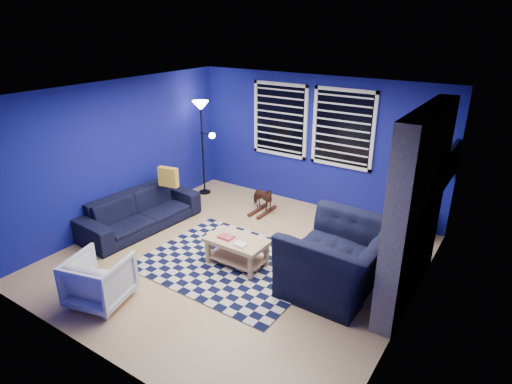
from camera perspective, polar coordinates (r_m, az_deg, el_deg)
floor at (r=6.66m, az=-2.33°, el=-8.81°), size 5.00×5.00×0.00m
ceiling at (r=5.78m, az=-2.72°, el=12.94°), size 5.00×5.00×0.00m
wall_back at (r=8.16m, az=7.86°, el=6.51°), size 5.00×0.00×5.00m
wall_left at (r=7.77m, az=-17.70°, el=4.85°), size 0.00×5.00×5.00m
wall_right at (r=5.17m, az=20.65°, el=-4.24°), size 0.00×5.00×5.00m
fireplace at (r=5.67m, az=20.43°, el=-2.47°), size 0.65×2.00×2.50m
window_left at (r=8.38m, az=3.20°, el=9.57°), size 1.17×0.06×1.42m
window_right at (r=7.83m, az=11.52°, el=8.25°), size 1.17×0.06×1.42m
tv at (r=6.98m, az=24.38°, el=3.28°), size 0.07×1.00×0.58m
rug at (r=6.53m, az=-3.32°, el=-9.41°), size 2.54×2.05×0.02m
sofa at (r=7.70m, az=-15.16°, el=-2.50°), size 2.19×0.99×0.62m
armchair_big at (r=5.85m, az=10.92°, el=-8.70°), size 1.45×1.27×0.93m
armchair_bent at (r=5.92m, az=-20.14°, el=-10.93°), size 0.86×0.87×0.65m
rocking_horse at (r=8.00m, az=0.83°, el=-0.80°), size 0.34×0.59×0.47m
coffee_table at (r=6.34m, az=-2.61°, el=-7.25°), size 0.91×0.53×0.45m
cabinet at (r=7.69m, az=19.55°, el=-3.47°), size 0.65×0.47×0.59m
floor_lamp at (r=8.62m, az=-7.22°, el=9.65°), size 0.53×0.32×1.93m
throw_pillow at (r=7.78m, az=-11.61°, el=1.98°), size 0.38×0.17×0.35m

